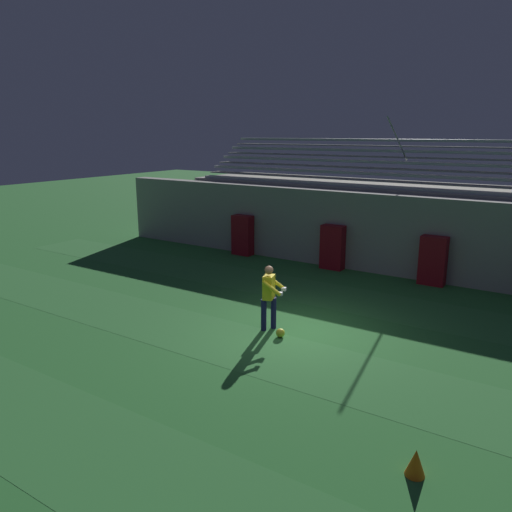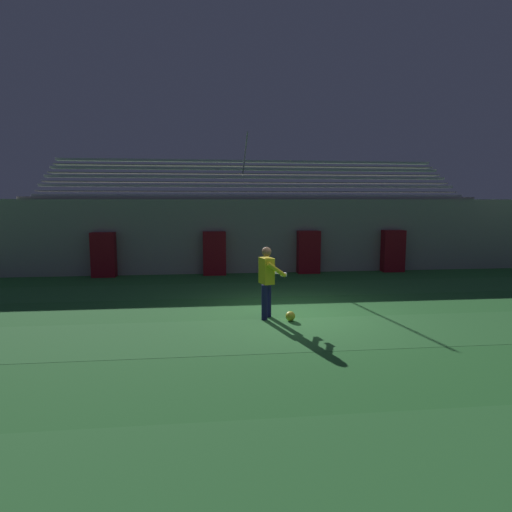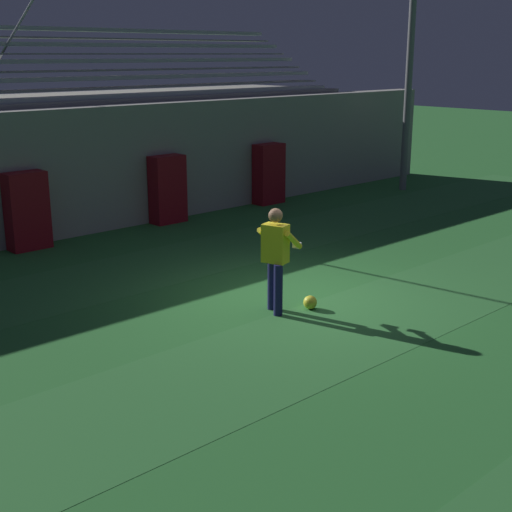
% 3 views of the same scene
% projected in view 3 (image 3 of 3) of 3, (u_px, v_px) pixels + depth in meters
% --- Properties ---
extents(ground_plane, '(80.00, 80.00, 0.00)m').
position_uv_depth(ground_plane, '(294.00, 299.00, 11.85)').
color(ground_plane, '#2D7533').
extents(turf_stripe_mid, '(28.00, 2.27, 0.01)m').
position_uv_depth(turf_stripe_mid, '(363.00, 321.00, 10.82)').
color(turf_stripe_mid, '#337A38').
rests_on(turf_stripe_mid, ground).
extents(turf_stripe_far, '(28.00, 2.27, 0.01)m').
position_uv_depth(turf_stripe_far, '(181.00, 260.00, 14.03)').
color(turf_stripe_far, '#337A38').
rests_on(turf_stripe_far, ground).
extents(back_wall, '(24.00, 0.60, 2.80)m').
position_uv_depth(back_wall, '(88.00, 170.00, 16.05)').
color(back_wall, '#999691').
rests_on(back_wall, ground).
extents(padding_pillar_gate_left, '(0.84, 0.44, 1.61)m').
position_uv_depth(padding_pillar_gate_left, '(27.00, 211.00, 14.66)').
color(padding_pillar_gate_left, maroon).
rests_on(padding_pillar_gate_left, ground).
extents(padding_pillar_gate_right, '(0.84, 0.44, 1.61)m').
position_uv_depth(padding_pillar_gate_right, '(168.00, 189.00, 16.99)').
color(padding_pillar_gate_right, maroon).
rests_on(padding_pillar_gate_right, ground).
extents(padding_pillar_far_right, '(0.84, 0.44, 1.61)m').
position_uv_depth(padding_pillar_far_right, '(269.00, 174.00, 19.18)').
color(padding_pillar_far_right, maroon).
rests_on(padding_pillar_far_right, ground).
extents(bleacher_stand, '(18.00, 4.05, 5.43)m').
position_uv_depth(bleacher_stand, '(39.00, 155.00, 17.67)').
color(bleacher_stand, '#999691').
rests_on(bleacher_stand, ground).
extents(floodlight_pole, '(0.90, 0.36, 7.57)m').
position_uv_depth(floodlight_pole, '(412.00, 20.00, 20.05)').
color(floodlight_pole, slate).
rests_on(floodlight_pole, ground).
extents(goalkeeper, '(0.63, 0.68, 1.67)m').
position_uv_depth(goalkeeper, '(276.00, 254.00, 10.99)').
color(goalkeeper, '#19194C').
rests_on(goalkeeper, ground).
extents(soccer_ball, '(0.22, 0.22, 0.22)m').
position_uv_depth(soccer_ball, '(310.00, 302.00, 11.34)').
color(soccer_ball, yellow).
rests_on(soccer_ball, ground).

